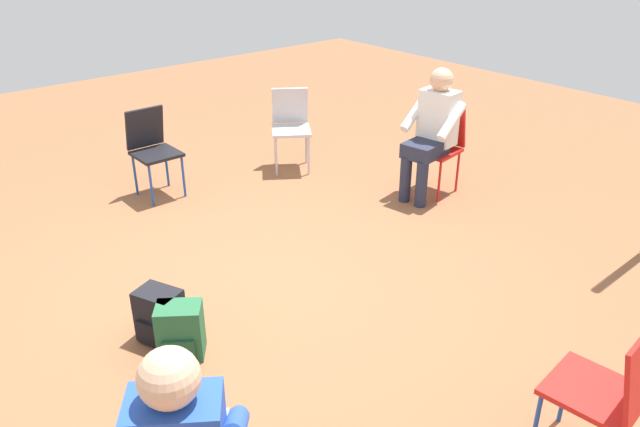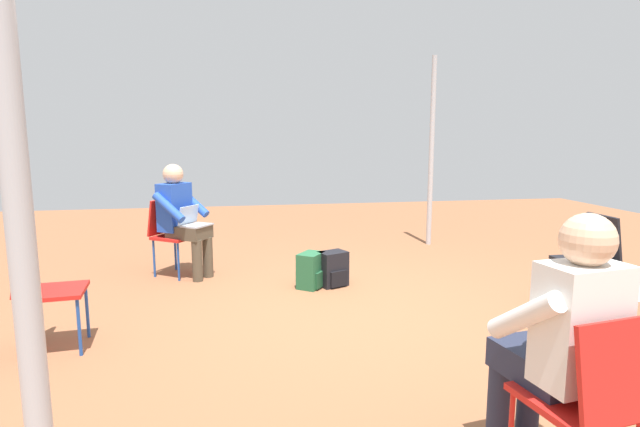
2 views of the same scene
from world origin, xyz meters
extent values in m
plane|color=brown|center=(0.00, 0.00, 0.00)|extent=(14.00, 14.00, 0.00)
cube|color=red|center=(-1.53, -1.65, 0.43)|extent=(0.56, 0.56, 0.03)
cylinder|color=#1E4799|center=(-1.57, -1.41, 0.21)|extent=(0.02, 0.02, 0.42)
cylinder|color=#1E4799|center=(-1.29, -1.61, 0.21)|extent=(0.02, 0.02, 0.42)
cylinder|color=#1E4799|center=(-1.76, -1.69, 0.21)|extent=(0.02, 0.02, 0.42)
cylinder|color=#1E4799|center=(-1.48, -1.89, 0.21)|extent=(0.02, 0.02, 0.42)
cube|color=red|center=(-1.64, -1.80, 0.65)|extent=(0.36, 0.30, 0.40)
cube|color=red|center=(2.32, 0.39, 0.43)|extent=(0.46, 0.46, 0.03)
cylinder|color=red|center=(2.13, 0.53, 0.21)|extent=(0.02, 0.02, 0.42)
cube|color=red|center=(2.51, 0.42, 0.65)|extent=(0.15, 0.39, 0.40)
cube|color=red|center=(0.34, -2.29, 0.43)|extent=(0.44, 0.44, 0.03)
cylinder|color=#1E4799|center=(0.15, -2.14, 0.21)|extent=(0.02, 0.02, 0.42)
cylinder|color=#1E4799|center=(0.49, -2.11, 0.21)|extent=(0.02, 0.02, 0.42)
cylinder|color=#1E4799|center=(0.19, -2.48, 0.21)|extent=(0.02, 0.02, 0.42)
cylinder|color=#1E4799|center=(0.52, -2.44, 0.21)|extent=(0.02, 0.02, 0.42)
cube|color=red|center=(0.36, -2.48, 0.65)|extent=(0.39, 0.13, 0.40)
cube|color=black|center=(0.21, 2.05, 0.43)|extent=(0.40, 0.40, 0.03)
cylinder|color=#1E4799|center=(0.39, 1.88, 0.21)|extent=(0.02, 0.02, 0.42)
cylinder|color=#1E4799|center=(0.05, 1.88, 0.21)|extent=(0.02, 0.02, 0.42)
cylinder|color=#1E4799|center=(0.38, 2.22, 0.21)|extent=(0.02, 0.02, 0.42)
cylinder|color=#1E4799|center=(0.04, 2.22, 0.21)|extent=(0.02, 0.02, 0.42)
cube|color=black|center=(0.21, 2.24, 0.65)|extent=(0.38, 0.09, 0.40)
cylinder|color=#4C4233|center=(-1.39, -1.31, 0.23)|extent=(0.11, 0.11, 0.45)
cylinder|color=#4C4233|center=(-1.25, -1.41, 0.23)|extent=(0.11, 0.11, 0.45)
cube|color=#4C4233|center=(-1.42, -1.49, 0.51)|extent=(0.49, 0.52, 0.14)
cube|color=blue|center=(-1.53, -1.65, 0.77)|extent=(0.40, 0.38, 0.52)
sphere|color=#DBAD89|center=(-1.53, -1.65, 1.13)|extent=(0.22, 0.22, 0.22)
cylinder|color=blue|center=(-1.63, -1.45, 0.80)|extent=(0.30, 0.38, 0.31)
cylinder|color=blue|center=(-1.30, -1.68, 0.80)|extent=(0.30, 0.38, 0.31)
cube|color=#9EA0A5|center=(-1.35, -1.40, 0.59)|extent=(0.37, 0.35, 0.02)
cube|color=#B2D1F2|center=(-1.42, -1.49, 0.70)|extent=(0.27, 0.21, 0.20)
cylinder|color=#23283D|center=(1.98, 0.24, 0.23)|extent=(0.11, 0.11, 0.45)
cylinder|color=#23283D|center=(1.96, 0.42, 0.23)|extent=(0.11, 0.11, 0.45)
cube|color=#23283D|center=(2.14, 0.36, 0.51)|extent=(0.46, 0.36, 0.14)
cube|color=silver|center=(2.32, 0.39, 0.77)|extent=(0.27, 0.37, 0.52)
sphere|color=#DBAD89|center=(2.32, 0.39, 1.13)|extent=(0.22, 0.22, 0.22)
cylinder|color=silver|center=(2.25, 0.17, 0.80)|extent=(0.40, 0.15, 0.31)
cylinder|color=silver|center=(2.19, 0.57, 0.80)|extent=(0.40, 0.15, 0.31)
cube|color=black|center=(-0.84, -0.02, 0.18)|extent=(0.29, 0.34, 0.36)
cube|color=black|center=(-0.84, -0.02, 0.10)|extent=(0.31, 0.28, 0.16)
cube|color=#235B38|center=(-0.82, -0.25, 0.18)|extent=(0.34, 0.33, 0.36)
cube|color=#1C492C|center=(-0.82, -0.25, 0.10)|extent=(0.31, 0.32, 0.16)
cylinder|color=#B2B2B7|center=(-2.56, 1.73, 1.31)|extent=(0.07, 0.07, 2.62)
cylinder|color=#B2B2B7|center=(2.69, -1.56, 1.19)|extent=(0.07, 0.07, 2.37)
camera|label=1|loc=(-2.19, -3.23, 2.56)|focal=35.00mm
camera|label=2|loc=(4.07, -1.01, 1.55)|focal=28.00mm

